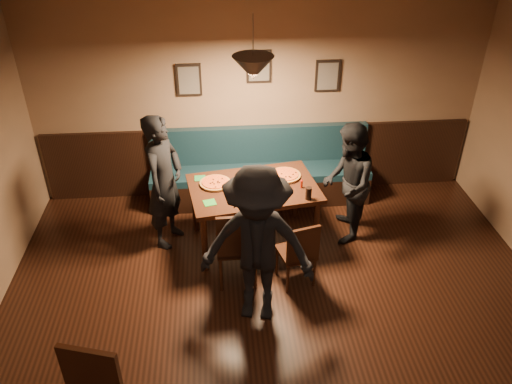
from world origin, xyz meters
TOP-DOWN VIEW (x-y plane):
  - ceiling at (0.00, 0.00)m, footprint 7.00×7.00m
  - wall_back at (0.00, 3.50)m, footprint 6.00×0.00m
  - wainscot at (0.00, 3.47)m, footprint 5.88×0.06m
  - booth_bench at (0.00, 3.20)m, footprint 3.00×0.60m
  - picture_left at (-0.90, 3.47)m, footprint 0.32×0.04m
  - picture_center at (0.00, 3.47)m, footprint 0.32×0.04m
  - picture_right at (0.90, 3.47)m, footprint 0.32×0.04m
  - pendant_lamp at (-0.17, 2.25)m, footprint 0.44×0.44m
  - dining_table at (-0.17, 2.25)m, footprint 1.63×1.18m
  - chair_near_left at (-0.42, 1.58)m, footprint 0.45×0.45m
  - chair_near_right at (0.24, 1.48)m, footprint 0.46×0.46m
  - diner_left at (-1.22, 2.37)m, footprint 0.63×0.73m
  - diner_right at (0.97, 2.27)m, footprint 0.73×0.85m
  - diner_front at (-0.24, 1.02)m, footprint 1.25×0.88m
  - pizza_a at (-0.62, 2.34)m, footprint 0.47×0.47m
  - pizza_b at (-0.14, 2.11)m, footprint 0.41×0.41m
  - pizza_c at (0.23, 2.45)m, footprint 0.50×0.50m
  - soda_glass at (0.43, 1.93)m, footprint 0.08×0.08m
  - tabasco_bottle at (0.39, 2.18)m, footprint 0.03×0.03m
  - napkin_a at (-0.80, 2.50)m, footprint 0.14×0.14m
  - napkin_b at (-0.69, 1.95)m, footprint 0.16×0.16m
  - cutlery_set at (-0.20, 1.89)m, footprint 0.19×0.05m

SIDE VIEW (x-z plane):
  - dining_table at x=-0.17m, z-range 0.00..0.80m
  - chair_near_right at x=0.24m, z-range 0.00..0.84m
  - chair_near_left at x=-0.42m, z-range 0.00..1.00m
  - wainscot at x=0.00m, z-range 0.00..1.00m
  - booth_bench at x=0.00m, z-range 0.00..1.00m
  - diner_right at x=0.97m, z-range 0.00..1.54m
  - cutlery_set at x=-0.20m, z-range 0.80..0.81m
  - napkin_a at x=-0.80m, z-range 0.80..0.81m
  - napkin_b at x=-0.69m, z-range 0.80..0.81m
  - pizza_b at x=-0.14m, z-range 0.80..0.84m
  - pizza_a at x=-0.62m, z-range 0.80..0.85m
  - pizza_c at x=0.23m, z-range 0.80..0.85m
  - diner_left at x=-1.22m, z-range 0.00..1.70m
  - tabasco_bottle at x=0.39m, z-range 0.80..0.92m
  - diner_front at x=-0.24m, z-range 0.00..1.76m
  - soda_glass at x=0.43m, z-range 0.80..0.95m
  - wall_back at x=0.00m, z-range -1.60..4.40m
  - picture_left at x=-0.90m, z-range 1.49..1.91m
  - picture_right at x=0.90m, z-range 1.49..1.91m
  - picture_center at x=0.00m, z-range 1.64..2.06m
  - pendant_lamp at x=-0.17m, z-range 2.12..2.38m
  - ceiling at x=0.00m, z-range 2.80..2.80m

